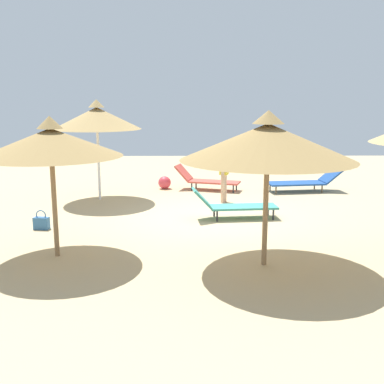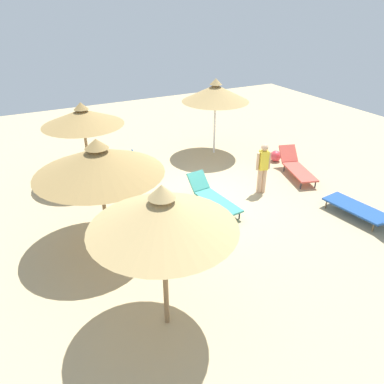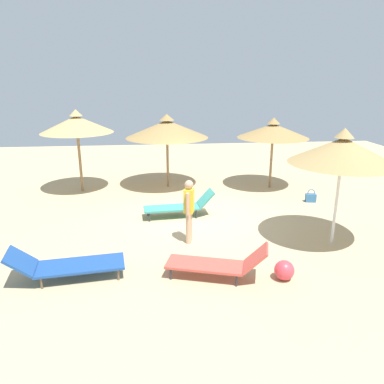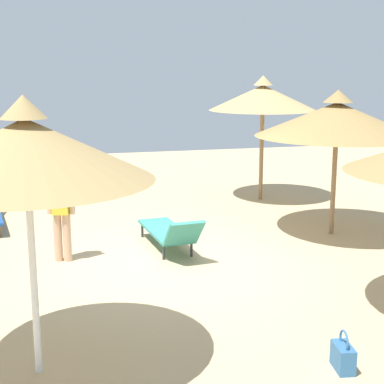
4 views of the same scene
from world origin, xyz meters
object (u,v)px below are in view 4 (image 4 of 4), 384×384
object	(u,v)px
parasol_umbrella_front	(337,119)
parasol_umbrella_center	(26,150)
parasol_umbrella_far_right	(263,98)
person_standing_near_left	(61,207)
handbag	(343,356)
lounge_chair_back	(170,231)

from	to	relation	value
parasol_umbrella_front	parasol_umbrella_center	world-z (taller)	parasol_umbrella_center
parasol_umbrella_front	parasol_umbrella_far_right	bearing A→B (deg)	-85.77
person_standing_near_left	handbag	world-z (taller)	person_standing_near_left
person_standing_near_left	handbag	distance (m)	4.99
parasol_umbrella_front	person_standing_near_left	size ratio (longest dim) A/B	1.86
parasol_umbrella_front	handbag	size ratio (longest dim) A/B	6.76
parasol_umbrella_far_right	lounge_chair_back	world-z (taller)	parasol_umbrella_far_right
parasol_umbrella_far_right	person_standing_near_left	xyz separation A→B (m)	(4.62, 3.34, -1.46)
person_standing_near_left	handbag	xyz separation A→B (m)	(-2.62, 4.18, -0.73)
parasol_umbrella_far_right	parasol_umbrella_front	bearing A→B (deg)	94.23
parasol_umbrella_front	handbag	xyz separation A→B (m)	(2.23, 4.50, -1.96)
parasol_umbrella_far_right	parasol_umbrella_front	world-z (taller)	parasol_umbrella_far_right
parasol_umbrella_far_right	parasol_umbrella_center	distance (m)	8.44
parasol_umbrella_far_right	parasol_umbrella_front	distance (m)	3.05
parasol_umbrella_far_right	handbag	size ratio (longest dim) A/B	6.58
person_standing_near_left	parasol_umbrella_front	bearing A→B (deg)	-176.32
lounge_chair_back	person_standing_near_left	xyz separation A→B (m)	(1.75, 0.07, 0.54)
parasol_umbrella_center	lounge_chair_back	size ratio (longest dim) A/B	1.36
lounge_chair_back	person_standing_near_left	distance (m)	1.83
parasol_umbrella_front	handbag	distance (m)	5.39
parasol_umbrella_front	parasol_umbrella_center	bearing A→B (deg)	35.78
parasol_umbrella_far_right	lounge_chair_back	size ratio (longest dim) A/B	1.38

